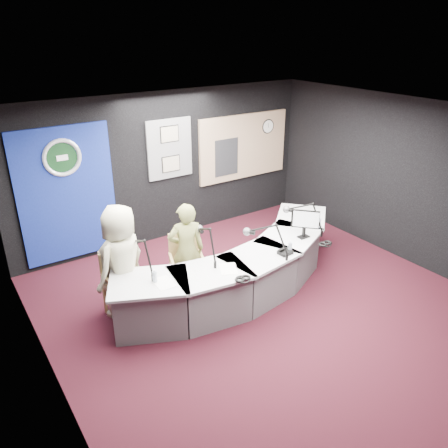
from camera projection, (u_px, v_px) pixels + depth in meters
ground at (265, 306)px, 6.72m from camera, size 6.00×6.00×0.00m
ceiling at (273, 118)px, 5.58m from camera, size 6.00×6.00×0.02m
wall_back at (167, 167)px, 8.42m from camera, size 6.00×0.02×2.80m
wall_left at (42, 286)px, 4.62m from camera, size 0.02×6.00×2.80m
wall_right at (405, 181)px, 7.68m from camera, size 0.02×6.00×2.80m
broadcast_desk at (241, 270)px, 6.96m from camera, size 4.50×1.90×0.75m
backdrop_panel at (67, 195)px, 7.49m from camera, size 1.60×0.05×2.30m
agency_seal at (62, 158)px, 7.19m from camera, size 0.63×0.07×0.63m
seal_center at (62, 158)px, 7.20m from camera, size 0.48×0.01×0.48m
pinboard at (170, 149)px, 8.28m from camera, size 0.90×0.04×1.10m
framed_photo_upper at (170, 134)px, 8.14m from camera, size 0.34×0.02×0.27m
framed_photo_lower at (171, 164)px, 8.37m from camera, size 0.34×0.02×0.27m
booth_window_frame at (244, 147)px, 9.23m from camera, size 2.12×0.06×1.32m
booth_glow at (244, 147)px, 9.22m from camera, size 2.00×0.02×1.20m
equipment_rack at (226, 157)px, 9.04m from camera, size 0.55×0.02×0.75m
wall_clock at (268, 126)px, 9.37m from camera, size 0.28×0.01×0.28m
armchair_left at (125, 283)px, 6.35m from camera, size 0.64×0.64×1.02m
armchair_right at (187, 267)px, 6.84m from camera, size 0.69×0.69×0.96m
draped_jacket at (118, 269)px, 6.50m from camera, size 0.51×0.15×0.70m
person_man at (122, 262)px, 6.22m from camera, size 0.98×0.84×1.69m
person_woman at (187, 251)px, 6.72m from camera, size 0.64×0.52×1.51m
computer_monitor at (305, 219)px, 7.03m from camera, size 0.35×0.37×0.33m
desk_phone at (285, 252)px, 6.63m from camera, size 0.21×0.17×0.05m
headphones_near at (325, 244)px, 6.91m from camera, size 0.21×0.21×0.03m
headphones_far at (243, 279)px, 5.97m from camera, size 0.23×0.23×0.04m
paper_stack at (164, 283)px, 5.90m from camera, size 0.25×0.34×0.00m
notepad at (228, 269)px, 6.24m from camera, size 0.35×0.39×0.00m
boom_mic_a at (142, 252)px, 6.06m from camera, size 0.16×0.74×0.60m
boom_mic_b at (207, 240)px, 6.40m from camera, size 0.23×0.73×0.60m
boom_mic_c at (267, 238)px, 6.46m from camera, size 0.46×0.64×0.60m
boom_mic_d at (304, 215)px, 7.21m from camera, size 0.40×0.67×0.60m
water_bottles at (254, 250)px, 6.55m from camera, size 3.11×0.47×0.18m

